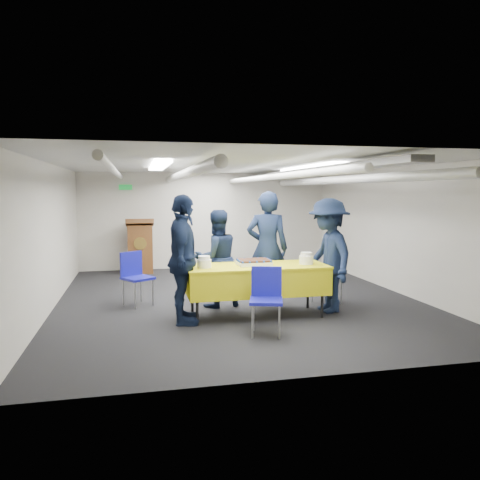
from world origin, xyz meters
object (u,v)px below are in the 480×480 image
at_px(sheet_cake, 254,262).
at_px(podium, 140,246).
at_px(chair_near, 266,293).
at_px(sailor_c, 183,260).
at_px(sailor_a, 267,248).
at_px(chair_left, 135,273).
at_px(sailor_d, 328,255).
at_px(chair_right, 331,271).
at_px(sailor_b, 217,258).
at_px(serving_table, 256,279).

xyz_separation_m(sheet_cake, podium, (-1.61, 4.16, -0.20)).
distance_m(sheet_cake, podium, 4.47).
distance_m(chair_near, sailor_c, 1.28).
relative_size(sheet_cake, sailor_a, 0.27).
bearing_deg(podium, sheet_cake, -68.81).
distance_m(chair_left, sailor_d, 3.13).
distance_m(podium, chair_right, 4.76).
relative_size(sheet_cake, sailor_c, 0.27).
xyz_separation_m(podium, sailor_c, (0.54, -4.34, 0.30)).
height_order(chair_left, sailor_b, sailor_b).
height_order(serving_table, chair_near, chair_near).
relative_size(chair_near, sailor_c, 0.48).
relative_size(podium, chair_left, 1.44).
relative_size(serving_table, podium, 1.67).
bearing_deg(sheet_cake, serving_table, -44.92).
xyz_separation_m(serving_table, sailor_a, (0.36, 0.69, 0.37)).
bearing_deg(chair_left, sailor_d, -20.53).
xyz_separation_m(sailor_c, sailor_d, (2.25, 0.20, -0.03)).
height_order(chair_left, sailor_d, sailor_d).
height_order(serving_table, sailor_c, sailor_c).
height_order(sheet_cake, sailor_c, sailor_c).
height_order(sheet_cake, sailor_b, sailor_b).
xyz_separation_m(serving_table, sheet_cake, (-0.03, 0.03, 0.25)).
distance_m(chair_near, chair_left, 2.59).
height_order(chair_near, sailor_d, sailor_d).
height_order(chair_near, sailor_b, sailor_b).
bearing_deg(sailor_c, serving_table, -74.56).
xyz_separation_m(chair_near, chair_left, (-1.68, 1.96, 0.00)).
relative_size(chair_near, sailor_d, 0.50).
relative_size(sailor_b, sailor_d, 0.89).
bearing_deg(chair_near, sailor_a, 73.68).
distance_m(sheet_cake, sailor_d, 1.19).
bearing_deg(podium, chair_right, -49.70).
xyz_separation_m(chair_left, sailor_d, (2.92, -1.09, 0.35)).
xyz_separation_m(chair_near, sailor_b, (-0.39, 1.55, 0.25)).
height_order(sailor_a, sailor_c, sailor_a).
distance_m(sailor_a, sailor_c, 1.69).
xyz_separation_m(chair_near, chair_right, (1.52, 1.39, 0.00)).
xyz_separation_m(podium, sailor_d, (2.80, -4.15, 0.26)).
bearing_deg(sailor_a, chair_near, 91.27).
bearing_deg(chair_right, sailor_c, -164.32).
bearing_deg(chair_left, podium, 87.78).
relative_size(podium, sailor_c, 0.69).
height_order(sheet_cake, chair_left, chair_left).
xyz_separation_m(serving_table, chair_right, (1.43, 0.56, -0.03)).
xyz_separation_m(sailor_a, sailor_c, (-1.46, -0.84, -0.02)).
height_order(podium, chair_right, podium).
height_order(chair_right, chair_left, same).
bearing_deg(podium, sailor_b, -71.37).
bearing_deg(sailor_c, sailor_b, -27.90).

